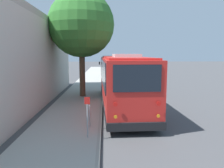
{
  "coord_description": "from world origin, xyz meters",
  "views": [
    {
      "loc": [
        -15.14,
        1.76,
        3.49
      ],
      "look_at": [
        0.46,
        1.26,
        1.3
      ],
      "focal_mm": 35.0,
      "sensor_mm": 36.0,
      "label": 1
    }
  ],
  "objects_px": {
    "shuttle_bus": "(122,79)",
    "street_tree": "(81,20)",
    "parked_sedan_tan": "(109,70)",
    "parked_sedan_black": "(111,73)",
    "parked_sedan_navy": "(113,78)",
    "parked_sedan_maroon": "(108,66)",
    "parked_sedan_silver": "(110,68)",
    "sign_post_near": "(87,117)",
    "sign_post_far": "(90,116)"
  },
  "relations": [
    {
      "from": "parked_sedan_tan",
      "to": "parked_sedan_maroon",
      "type": "relative_size",
      "value": 1.02
    },
    {
      "from": "parked_sedan_black",
      "to": "sign_post_far",
      "type": "bearing_deg",
      "value": 172.29
    },
    {
      "from": "parked_sedan_tan",
      "to": "parked_sedan_maroon",
      "type": "distance_m",
      "value": 13.63
    },
    {
      "from": "parked_sedan_navy",
      "to": "parked_sedan_black",
      "type": "bearing_deg",
      "value": -1.57
    },
    {
      "from": "parked_sedan_navy",
      "to": "sign_post_far",
      "type": "height_order",
      "value": "parked_sedan_navy"
    },
    {
      "from": "shuttle_bus",
      "to": "parked_sedan_tan",
      "type": "distance_m",
      "value": 24.04
    },
    {
      "from": "parked_sedan_tan",
      "to": "street_tree",
      "type": "distance_m",
      "value": 21.58
    },
    {
      "from": "parked_sedan_black",
      "to": "sign_post_far",
      "type": "distance_m",
      "value": 22.64
    },
    {
      "from": "shuttle_bus",
      "to": "sign_post_near",
      "type": "xyz_separation_m",
      "value": [
        -5.58,
        1.81,
        -0.87
      ]
    },
    {
      "from": "parked_sedan_tan",
      "to": "street_tree",
      "type": "relative_size",
      "value": 0.5
    },
    {
      "from": "parked_sedan_black",
      "to": "parked_sedan_maroon",
      "type": "xyz_separation_m",
      "value": [
        19.41,
        0.17,
        0.0
      ]
    },
    {
      "from": "shuttle_bus",
      "to": "parked_sedan_black",
      "type": "xyz_separation_m",
      "value": [
        18.22,
        0.19,
        -1.25
      ]
    },
    {
      "from": "parked_sedan_navy",
      "to": "parked_sedan_silver",
      "type": "xyz_separation_m",
      "value": [
        18.26,
        -0.03,
        -0.03
      ]
    },
    {
      "from": "parked_sedan_black",
      "to": "parked_sedan_maroon",
      "type": "height_order",
      "value": "same"
    },
    {
      "from": "parked_sedan_silver",
      "to": "parked_sedan_maroon",
      "type": "distance_m",
      "value": 7.24
    },
    {
      "from": "shuttle_bus",
      "to": "sign_post_near",
      "type": "relative_size",
      "value": 6.61
    },
    {
      "from": "parked_sedan_silver",
      "to": "shuttle_bus",
      "type": "bearing_deg",
      "value": 178.43
    },
    {
      "from": "parked_sedan_maroon",
      "to": "parked_sedan_silver",
      "type": "bearing_deg",
      "value": -179.13
    },
    {
      "from": "parked_sedan_black",
      "to": "sign_post_near",
      "type": "bearing_deg",
      "value": 172.5
    },
    {
      "from": "shuttle_bus",
      "to": "sign_post_near",
      "type": "bearing_deg",
      "value": 159.84
    },
    {
      "from": "parked_sedan_tan",
      "to": "parked_sedan_silver",
      "type": "distance_m",
      "value": 6.4
    },
    {
      "from": "parked_sedan_silver",
      "to": "sign_post_far",
      "type": "xyz_separation_m",
      "value": [
        -34.75,
        1.65,
        0.07
      ]
    },
    {
      "from": "street_tree",
      "to": "sign_post_far",
      "type": "relative_size",
      "value": 8.65
    },
    {
      "from": "parked_sedan_navy",
      "to": "parked_sedan_black",
      "type": "xyz_separation_m",
      "value": [
        6.09,
        0.01,
        0.0
      ]
    },
    {
      "from": "parked_sedan_silver",
      "to": "street_tree",
      "type": "height_order",
      "value": "street_tree"
    },
    {
      "from": "sign_post_near",
      "to": "sign_post_far",
      "type": "relative_size",
      "value": 1.61
    },
    {
      "from": "parked_sedan_black",
      "to": "parked_sedan_maroon",
      "type": "distance_m",
      "value": 19.41
    },
    {
      "from": "parked_sedan_navy",
      "to": "parked_sedan_maroon",
      "type": "bearing_deg",
      "value": -1.25
    },
    {
      "from": "parked_sedan_tan",
      "to": "shuttle_bus",
      "type": "bearing_deg",
      "value": -175.01
    },
    {
      "from": "sign_post_far",
      "to": "parked_sedan_maroon",
      "type": "bearing_deg",
      "value": -1.97
    },
    {
      "from": "parked_sedan_maroon",
      "to": "sign_post_near",
      "type": "xyz_separation_m",
      "value": [
        -43.21,
        1.45,
        0.38
      ]
    },
    {
      "from": "shuttle_bus",
      "to": "street_tree",
      "type": "distance_m",
      "value": 6.02
    },
    {
      "from": "parked_sedan_black",
      "to": "street_tree",
      "type": "height_order",
      "value": "street_tree"
    },
    {
      "from": "shuttle_bus",
      "to": "street_tree",
      "type": "bearing_deg",
      "value": 39.29
    },
    {
      "from": "parked_sedan_black",
      "to": "parked_sedan_silver",
      "type": "height_order",
      "value": "parked_sedan_black"
    },
    {
      "from": "parked_sedan_tan",
      "to": "parked_sedan_maroon",
      "type": "height_order",
      "value": "parked_sedan_maroon"
    },
    {
      "from": "shuttle_bus",
      "to": "street_tree",
      "type": "relative_size",
      "value": 1.23
    },
    {
      "from": "parked_sedan_silver",
      "to": "sign_post_near",
      "type": "xyz_separation_m",
      "value": [
        -35.97,
        1.65,
        0.41
      ]
    },
    {
      "from": "shuttle_bus",
      "to": "parked_sedan_tan",
      "type": "bearing_deg",
      "value": -1.2
    },
    {
      "from": "parked_sedan_black",
      "to": "sign_post_near",
      "type": "height_order",
      "value": "sign_post_near"
    },
    {
      "from": "parked_sedan_black",
      "to": "parked_sedan_silver",
      "type": "xyz_separation_m",
      "value": [
        12.17,
        -0.03,
        -0.03
      ]
    },
    {
      "from": "parked_sedan_silver",
      "to": "street_tree",
      "type": "xyz_separation_m",
      "value": [
        -27.13,
        2.72,
        5.44
      ]
    },
    {
      "from": "parked_sedan_silver",
      "to": "street_tree",
      "type": "bearing_deg",
      "value": 172.4
    },
    {
      "from": "shuttle_bus",
      "to": "parked_sedan_maroon",
      "type": "distance_m",
      "value": 37.65
    },
    {
      "from": "parked_sedan_maroon",
      "to": "sign_post_far",
      "type": "bearing_deg",
      "value": 177.31
    },
    {
      "from": "parked_sedan_tan",
      "to": "sign_post_near",
      "type": "relative_size",
      "value": 2.69
    },
    {
      "from": "parked_sedan_black",
      "to": "parked_sedan_tan",
      "type": "relative_size",
      "value": 0.99
    },
    {
      "from": "parked_sedan_navy",
      "to": "sign_post_far",
      "type": "relative_size",
      "value": 4.3
    },
    {
      "from": "street_tree",
      "to": "parked_sedan_silver",
      "type": "bearing_deg",
      "value": -5.73
    },
    {
      "from": "parked_sedan_navy",
      "to": "street_tree",
      "type": "relative_size",
      "value": 0.5
    }
  ]
}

